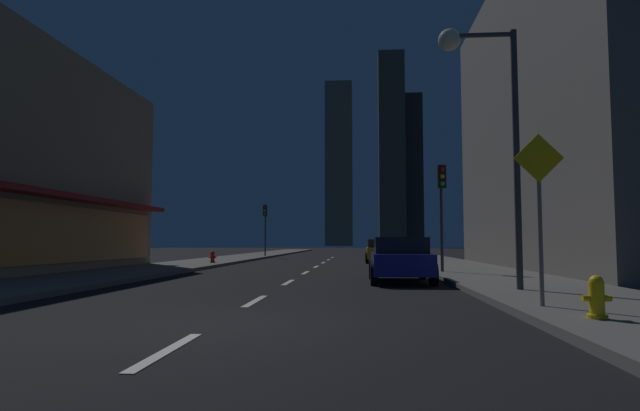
% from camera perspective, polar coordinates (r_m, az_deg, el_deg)
% --- Properties ---
extents(ground_plane, '(78.00, 136.00, 0.10)m').
position_cam_1_polar(ground_plane, '(40.24, 1.19, -5.94)').
color(ground_plane, black).
extents(sidewalk_right, '(4.00, 76.00, 0.15)m').
position_cam_1_polar(sidewalk_right, '(40.44, 11.19, -5.68)').
color(sidewalk_right, '#605E59').
rests_on(sidewalk_right, ground).
extents(sidewalk_left, '(4.00, 76.00, 0.15)m').
position_cam_1_polar(sidewalk_left, '(41.23, -8.62, -5.68)').
color(sidewalk_left, '#605E59').
rests_on(sidewalk_left, ground).
extents(lane_marking_center, '(0.16, 38.60, 0.01)m').
position_cam_1_polar(lane_marking_center, '(24.49, -0.96, -7.06)').
color(lane_marking_center, silver).
rests_on(lane_marking_center, ground).
extents(building_apartment_right, '(11.00, 20.00, 14.14)m').
position_cam_1_polar(building_apartment_right, '(27.65, 30.88, 8.59)').
color(building_apartment_right, slate).
rests_on(building_apartment_right, ground).
extents(skyscraper_distant_tall, '(8.17, 8.00, 50.12)m').
position_cam_1_polar(skyscraper_distant_tall, '(159.46, 2.11, 4.57)').
color(skyscraper_distant_tall, '#65604C').
rests_on(skyscraper_distant_tall, ground).
extents(skyscraper_distant_mid, '(6.13, 6.18, 46.29)m').
position_cam_1_polar(skyscraper_distant_mid, '(124.53, 7.89, 6.14)').
color(skyscraper_distant_mid, '#464234').
rests_on(skyscraper_distant_mid, ground).
extents(skyscraper_distant_short, '(6.04, 7.47, 37.87)m').
position_cam_1_polar(skyscraper_distant_short, '(131.49, 9.84, 3.76)').
color(skyscraper_distant_short, '#2E2C23').
rests_on(skyscraper_distant_short, ground).
extents(car_parked_near, '(1.98, 4.24, 1.45)m').
position_cam_1_polar(car_parked_near, '(17.11, 8.82, -5.87)').
color(car_parked_near, navy).
rests_on(car_parked_near, ground).
extents(car_parked_far, '(1.98, 4.24, 1.45)m').
position_cam_1_polar(car_parked_far, '(32.49, 6.77, -4.98)').
color(car_parked_far, gold).
rests_on(car_parked_far, ground).
extents(fire_hydrant_yellow_near, '(0.42, 0.30, 0.65)m').
position_cam_1_polar(fire_hydrant_yellow_near, '(9.03, 28.20, -9.00)').
color(fire_hydrant_yellow_near, yellow).
rests_on(fire_hydrant_yellow_near, sidewalk_right).
extents(fire_hydrant_far_left, '(0.42, 0.30, 0.65)m').
position_cam_1_polar(fire_hydrant_far_left, '(29.49, -11.76, -5.59)').
color(fire_hydrant_far_left, red).
rests_on(fire_hydrant_far_left, sidewalk_left).
extents(traffic_light_near_right, '(0.32, 0.48, 4.20)m').
position_cam_1_polar(traffic_light_near_right, '(20.81, 13.26, 1.28)').
color(traffic_light_near_right, '#2D2D2D').
rests_on(traffic_light_near_right, sidewalk_right).
extents(traffic_light_far_left, '(0.32, 0.48, 4.20)m').
position_cam_1_polar(traffic_light_far_left, '(42.70, -6.07, -1.46)').
color(traffic_light_far_left, '#2D2D2D').
rests_on(traffic_light_far_left, sidewalk_left).
extents(street_lamp_right, '(1.96, 0.56, 6.58)m').
position_cam_1_polar(street_lamp_right, '(13.93, 17.37, 11.81)').
color(street_lamp_right, '#38383D').
rests_on(street_lamp_right, sidewalk_right).
extents(pedestrian_crossing_sign, '(0.91, 0.08, 3.15)m').
position_cam_1_polar(pedestrian_crossing_sign, '(10.30, 23.05, 0.23)').
color(pedestrian_crossing_sign, slate).
rests_on(pedestrian_crossing_sign, sidewalk_right).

